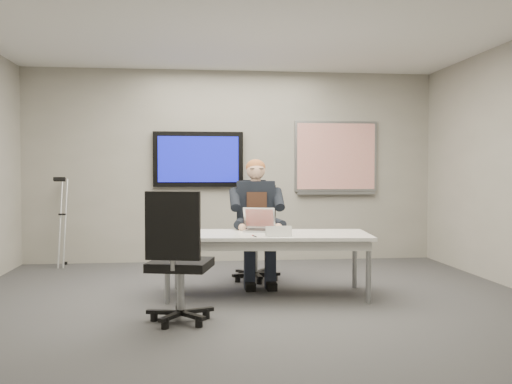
{
  "coord_description": "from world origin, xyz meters",
  "views": [
    {
      "loc": [
        -0.58,
        -5.38,
        1.31
      ],
      "look_at": [
        0.09,
        0.66,
        1.1
      ],
      "focal_mm": 40.0,
      "sensor_mm": 36.0,
      "label": 1
    }
  ],
  "objects": [
    {
      "name": "floor",
      "position": [
        0.0,
        0.0,
        0.0
      ],
      "size": [
        6.0,
        6.0,
        0.02
      ],
      "primitive_type": "cube",
      "color": "#353537",
      "rests_on": "ground"
    },
    {
      "name": "ceiling",
      "position": [
        0.0,
        0.0,
        2.8
      ],
      "size": [
        6.0,
        6.0,
        0.02
      ],
      "primitive_type": "cube",
      "color": "white",
      "rests_on": "wall_back"
    },
    {
      "name": "wall_back",
      "position": [
        0.0,
        3.0,
        1.4
      ],
      "size": [
        6.0,
        0.02,
        2.8
      ],
      "primitive_type": "cube",
      "color": "gray",
      "rests_on": "ground"
    },
    {
      "name": "wall_front",
      "position": [
        0.0,
        -3.0,
        1.4
      ],
      "size": [
        6.0,
        0.02,
        2.8
      ],
      "primitive_type": "cube",
      "color": "gray",
      "rests_on": "ground"
    },
    {
      "name": "conference_table",
      "position": [
        0.2,
        0.6,
        0.59
      ],
      "size": [
        2.23,
        1.11,
        0.66
      ],
      "rotation": [
        0.0,
        0.0,
        -0.1
      ],
      "color": "white",
      "rests_on": "ground"
    },
    {
      "name": "tv_display",
      "position": [
        -0.5,
        2.95,
        1.5
      ],
      "size": [
        1.3,
        0.09,
        0.8
      ],
      "color": "black",
      "rests_on": "wall_back"
    },
    {
      "name": "whiteboard",
      "position": [
        1.55,
        2.97,
        1.53
      ],
      "size": [
        1.25,
        0.08,
        1.1
      ],
      "color": "gray",
      "rests_on": "wall_back"
    },
    {
      "name": "office_chair_far",
      "position": [
        0.18,
        1.51,
        0.36
      ],
      "size": [
        0.65,
        0.65,
        1.15
      ],
      "rotation": [
        0.0,
        0.0,
        -0.22
      ],
      "color": "black",
      "rests_on": "ground"
    },
    {
      "name": "office_chair_near",
      "position": [
        -0.7,
        -0.44,
        0.36
      ],
      "size": [
        0.66,
        0.66,
        1.15
      ],
      "rotation": [
        0.0,
        0.0,
        2.9
      ],
      "color": "black",
      "rests_on": "ground"
    },
    {
      "name": "seated_person",
      "position": [
        0.17,
        1.23,
        0.59
      ],
      "size": [
        0.47,
        0.8,
        1.47
      ],
      "rotation": [
        0.0,
        0.0,
        -0.07
      ],
      "color": "#1F2434",
      "rests_on": "office_chair_far"
    },
    {
      "name": "crutch",
      "position": [
        -2.38,
        2.76,
        0.64
      ],
      "size": [
        0.43,
        0.74,
        1.34
      ],
      "primitive_type": null,
      "rotation": [
        -0.26,
        0.0,
        -0.37
      ],
      "color": "#B5B8BD",
      "rests_on": "ground"
    },
    {
      "name": "laptop",
      "position": [
        0.16,
        0.83,
        0.73
      ],
      "size": [
        0.42,
        0.44,
        0.25
      ],
      "rotation": [
        0.0,
        0.0,
        -0.34
      ],
      "color": "#BBBCBE",
      "rests_on": "conference_table"
    },
    {
      "name": "name_tent",
      "position": [
        0.28,
        0.3,
        0.72
      ],
      "size": [
        0.27,
        0.09,
        0.11
      ],
      "primitive_type": null,
      "rotation": [
        0.0,
        0.0,
        0.06
      ],
      "color": "silver",
      "rests_on": "conference_table"
    },
    {
      "name": "pen",
      "position": [
        0.03,
        0.3,
        0.67
      ],
      "size": [
        0.03,
        0.13,
        0.01
      ],
      "primitive_type": "cylinder",
      "rotation": [
        0.0,
        1.57,
        1.76
      ],
      "color": "black",
      "rests_on": "conference_table"
    }
  ]
}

